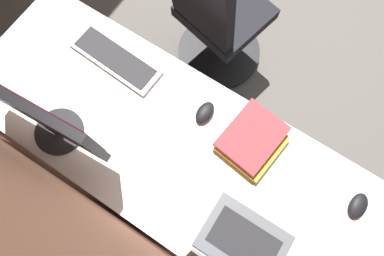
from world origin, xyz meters
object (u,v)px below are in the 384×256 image
object	(u,v)px
monitor_primary	(33,113)
mouse_spare	(358,206)
drawer_pedestal	(173,166)
laptop_leftmost	(238,256)
office_chair	(216,21)
keyboard_main	(116,58)
book_stack_near	(252,141)
mouse_main	(205,113)

from	to	relation	value
monitor_primary	mouse_spare	size ratio (longest dim) A/B	5.33
drawer_pedestal	laptop_leftmost	bearing A→B (deg)	156.56
office_chair	keyboard_main	bearing A→B (deg)	73.00
keyboard_main	book_stack_near	size ratio (longest dim) A/B	1.52
drawer_pedestal	office_chair	xyz separation A→B (m)	(0.24, -0.80, 0.11)
monitor_primary	office_chair	size ratio (longest dim) A/B	0.57
office_chair	mouse_main	bearing A→B (deg)	116.06
mouse_main	book_stack_near	distance (m)	0.22
drawer_pedestal	mouse_main	world-z (taller)	mouse_main
keyboard_main	mouse_spare	distance (m)	1.15
drawer_pedestal	monitor_primary	world-z (taller)	monitor_primary
mouse_spare	office_chair	size ratio (longest dim) A/B	0.11
keyboard_main	mouse_main	world-z (taller)	mouse_main
monitor_primary	keyboard_main	world-z (taller)	monitor_primary
laptop_leftmost	mouse_main	xyz separation A→B (m)	(0.39, -0.40, -0.04)
drawer_pedestal	mouse_main	xyz separation A→B (m)	(-0.04, -0.21, 0.40)
book_stack_near	office_chair	world-z (taller)	office_chair
monitor_primary	laptop_leftmost	distance (m)	0.87
monitor_primary	drawer_pedestal	bearing A→B (deg)	-156.90
laptop_leftmost	mouse_main	bearing A→B (deg)	-45.60
laptop_leftmost	keyboard_main	bearing A→B (deg)	-25.08
monitor_primary	mouse_main	world-z (taller)	monitor_primary
mouse_main	office_chair	size ratio (longest dim) A/B	0.11
mouse_main	office_chair	xyz separation A→B (m)	(0.29, -0.58, -0.29)
book_stack_near	office_chair	size ratio (longest dim) A/B	0.29
laptop_leftmost	keyboard_main	distance (m)	0.94
mouse_main	mouse_spare	xyz separation A→B (m)	(-0.69, -0.00, 0.00)
monitor_primary	laptop_leftmost	size ratio (longest dim) A/B	1.75
mouse_main	book_stack_near	size ratio (longest dim) A/B	0.37
drawer_pedestal	laptop_leftmost	world-z (taller)	laptop_leftmost
keyboard_main	mouse_spare	bearing A→B (deg)	-179.90
book_stack_near	mouse_main	bearing A→B (deg)	-0.33
mouse_main	monitor_primary	bearing A→B (deg)	40.40
mouse_main	laptop_leftmost	bearing A→B (deg)	134.40
monitor_primary	book_stack_near	size ratio (longest dim) A/B	1.97
drawer_pedestal	book_stack_near	distance (m)	0.53
keyboard_main	book_stack_near	world-z (taller)	book_stack_near
drawer_pedestal	mouse_spare	xyz separation A→B (m)	(-0.73, -0.21, 0.40)
mouse_spare	book_stack_near	xyz separation A→B (m)	(0.47, 0.00, 0.01)
mouse_main	drawer_pedestal	bearing A→B (deg)	78.85
laptop_leftmost	office_chair	distance (m)	1.24
monitor_primary	keyboard_main	bearing A→B (deg)	-89.02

